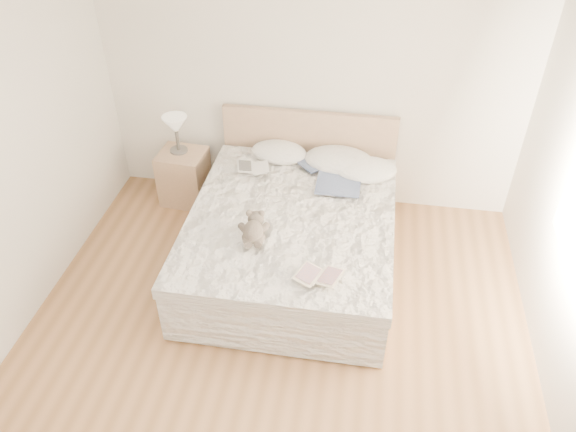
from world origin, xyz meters
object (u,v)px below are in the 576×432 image
(teddy_bear, at_px, (253,238))
(nightstand, at_px, (184,177))
(bed, at_px, (293,234))
(table_lamp, at_px, (176,127))
(childrens_book, at_px, (319,276))
(photo_book, at_px, (253,168))

(teddy_bear, bearing_deg, nightstand, 118.31)
(bed, xyz_separation_m, table_lamp, (-1.28, 0.79, 0.53))
(childrens_book, bearing_deg, teddy_bear, 170.81)
(table_lamp, distance_m, photo_book, 0.89)
(table_lamp, bearing_deg, childrens_book, -45.23)
(bed, height_order, photo_book, bed)
(photo_book, relative_size, teddy_bear, 1.00)
(bed, bearing_deg, childrens_book, -68.60)
(teddy_bear, bearing_deg, childrens_book, -40.55)
(bed, height_order, nightstand, bed)
(photo_book, height_order, teddy_bear, teddy_bear)
(nightstand, height_order, teddy_bear, teddy_bear)
(photo_book, bearing_deg, table_lamp, 146.29)
(nightstand, bearing_deg, teddy_bear, -51.21)
(photo_book, height_order, childrens_book, photo_book)
(bed, distance_m, teddy_bear, 0.65)
(bed, distance_m, nightstand, 1.46)
(nightstand, distance_m, photo_book, 0.89)
(bed, bearing_deg, photo_book, 131.89)
(nightstand, xyz_separation_m, photo_book, (0.78, -0.24, 0.35))
(bed, distance_m, childrens_book, 0.94)
(childrens_book, xyz_separation_m, teddy_bear, (-0.56, 0.32, 0.02))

